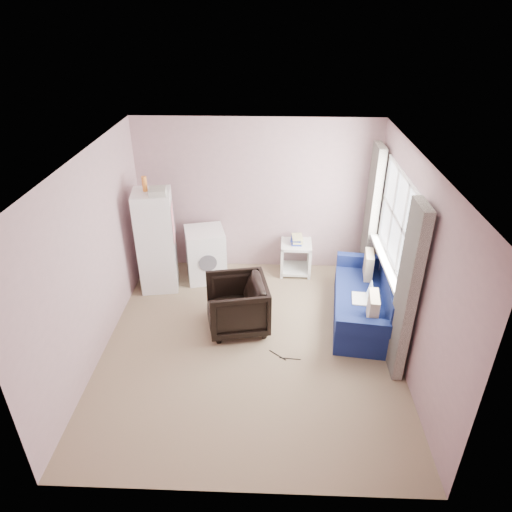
{
  "coord_description": "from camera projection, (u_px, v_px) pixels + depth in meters",
  "views": [
    {
      "loc": [
        0.25,
        -4.7,
        3.97
      ],
      "look_at": [
        0.05,
        0.6,
        1.0
      ],
      "focal_mm": 32.0,
      "sensor_mm": 36.0,
      "label": 1
    }
  ],
  "objects": [
    {
      "name": "armchair",
      "position": [
        237.0,
        303.0,
        6.17
      ],
      "size": [
        0.88,
        0.92,
        0.81
      ],
      "primitive_type": "imported",
      "rotation": [
        0.0,
        0.0,
        -1.37
      ],
      "color": "black",
      "rests_on": "ground"
    },
    {
      "name": "window_dressing",
      "position": [
        387.0,
        248.0,
        6.06
      ],
      "size": [
        0.17,
        2.62,
        2.18
      ],
      "color": "white",
      "rests_on": "ground"
    },
    {
      "name": "washing_machine",
      "position": [
        206.0,
        253.0,
        7.3
      ],
      "size": [
        0.73,
        0.73,
        0.85
      ],
      "rotation": [
        0.0,
        0.0,
        0.25
      ],
      "color": "white",
      "rests_on": "ground"
    },
    {
      "name": "sofa",
      "position": [
        369.0,
        302.0,
        6.38
      ],
      "size": [
        1.03,
        1.89,
        0.8
      ],
      "rotation": [
        0.0,
        0.0,
        -0.13
      ],
      "color": "navy",
      "rests_on": "ground"
    },
    {
      "name": "fridge",
      "position": [
        156.0,
        241.0,
        6.9
      ],
      "size": [
        0.63,
        0.63,
        1.81
      ],
      "rotation": [
        0.0,
        0.0,
        0.16
      ],
      "color": "white",
      "rests_on": "ground"
    },
    {
      "name": "floor_cables",
      "position": [
        284.0,
        357.0,
        5.81
      ],
      "size": [
        0.4,
        0.19,
        0.01
      ],
      "rotation": [
        0.0,
        0.0,
        -0.36
      ],
      "color": "black",
      "rests_on": "ground"
    },
    {
      "name": "side_table",
      "position": [
        296.0,
        255.0,
        7.51
      ],
      "size": [
        0.51,
        0.51,
        0.67
      ],
      "rotation": [
        0.0,
        0.0,
        -0.03
      ],
      "color": "white",
      "rests_on": "ground"
    },
    {
      "name": "room",
      "position": [
        252.0,
        262.0,
        5.44
      ],
      "size": [
        3.84,
        4.24,
        2.54
      ],
      "color": "#978063",
      "rests_on": "ground"
    }
  ]
}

